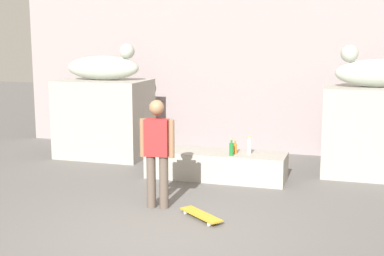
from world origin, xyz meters
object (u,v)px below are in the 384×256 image
object	(u,v)px
skater	(157,149)
bottle_orange	(235,148)
bottle_green	(231,149)
statue_reclining_right	(377,72)
bottle_clear	(249,146)
skateboard	(201,215)
statue_reclining_left	(105,67)

from	to	relation	value
skater	bottle_orange	xyz separation A→B (m)	(0.80, 1.86, -0.31)
skater	bottle_green	distance (m)	1.87
statue_reclining_right	skater	bearing A→B (deg)	30.23
skater	bottle_clear	bearing A→B (deg)	56.29
bottle_clear	skateboard	bearing A→B (deg)	-97.11
skateboard	bottle_orange	distance (m)	2.23
statue_reclining_left	skater	xyz separation A→B (m)	(2.33, -3.04, -1.03)
bottle_orange	bottle_green	distance (m)	0.18
skateboard	statue_reclining_right	bearing A→B (deg)	93.08
statue_reclining_right	bottle_orange	xyz separation A→B (m)	(-2.40, -1.17, -1.35)
skater	statue_reclining_right	bearing A→B (deg)	38.66
skater	skateboard	size ratio (longest dim) A/B	2.24
skateboard	bottle_green	bearing A→B (deg)	129.18
bottle_green	skateboard	bearing A→B (deg)	-89.92
skateboard	bottle_orange	xyz separation A→B (m)	(0.03, 2.16, 0.54)
statue_reclining_left	bottle_orange	distance (m)	3.61
statue_reclining_left	skater	size ratio (longest dim) A/B	0.98
statue_reclining_left	bottle_green	size ratio (longest dim) A/B	5.49
statue_reclining_left	bottle_green	xyz separation A→B (m)	(3.10, -1.36, -1.32)
skater	bottle_orange	distance (m)	2.05
statue_reclining_left	bottle_clear	distance (m)	3.80
statue_reclining_right	bottle_orange	distance (m)	2.99
statue_reclining_right	skateboard	distance (m)	4.53
statue_reclining_left	bottle_clear	xyz separation A→B (m)	(3.38, -1.14, -1.31)
statue_reclining_left	bottle_clear	world-z (taller)	statue_reclining_left
statue_reclining_left	skater	bearing A→B (deg)	-57.22
skateboard	bottle_orange	world-z (taller)	bottle_orange
statue_reclining_left	bottle_green	distance (m)	3.64
statue_reclining_right	bottle_green	distance (m)	3.07
statue_reclining_left	skateboard	size ratio (longest dim) A/B	2.20
statue_reclining_left	skater	world-z (taller)	statue_reclining_left
bottle_clear	bottle_orange	world-z (taller)	bottle_clear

